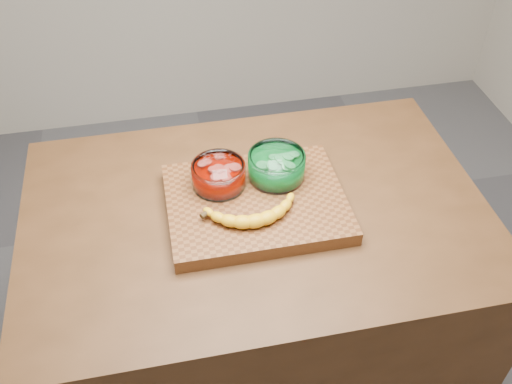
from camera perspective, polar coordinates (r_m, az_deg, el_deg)
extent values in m
plane|color=#59585D|center=(2.20, 0.00, -18.57)|extent=(3.50, 3.50, 0.00)
cube|color=#4C2D16|center=(1.82, 0.00, -11.82)|extent=(1.20, 0.80, 0.90)
cube|color=brown|center=(1.46, 0.00, -1.15)|extent=(0.45, 0.35, 0.04)
cylinder|color=white|center=(1.46, -3.75, 1.69)|extent=(0.14, 0.14, 0.06)
cylinder|color=#C80F00|center=(1.47, -3.74, 1.43)|extent=(0.12, 0.12, 0.04)
cylinder|color=#FD6050|center=(1.45, -3.79, 2.24)|extent=(0.11, 0.11, 0.02)
cylinder|color=white|center=(1.48, 2.06, 2.62)|extent=(0.15, 0.15, 0.07)
cylinder|color=#0E902E|center=(1.49, 2.05, 2.33)|extent=(0.13, 0.13, 0.04)
cylinder|color=#68DE7A|center=(1.47, 2.08, 3.18)|extent=(0.12, 0.12, 0.02)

